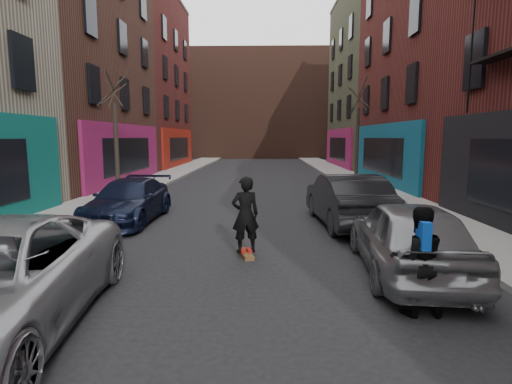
{
  "coord_description": "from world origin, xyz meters",
  "views": [
    {
      "loc": [
        0.63,
        -0.32,
        2.75
      ],
      "look_at": [
        0.45,
        8.03,
        1.6
      ],
      "focal_mm": 28.0,
      "sensor_mm": 36.0,
      "label": 1
    }
  ],
  "objects_px": {
    "parked_left_end": "(129,201)",
    "parked_right_far": "(408,236)",
    "skateboard": "(245,254)",
    "pedestrian": "(418,260)",
    "parked_right_end": "(346,199)",
    "tree_left_far": "(115,123)",
    "skateboarder": "(245,215)",
    "tree_right_far": "(358,124)"
  },
  "relations": [
    {
      "from": "parked_right_end",
      "to": "skateboard",
      "type": "height_order",
      "value": "parked_right_end"
    },
    {
      "from": "skateboard",
      "to": "pedestrian",
      "type": "relative_size",
      "value": 0.47
    },
    {
      "from": "parked_left_end",
      "to": "pedestrian",
      "type": "distance_m",
      "value": 9.61
    },
    {
      "from": "parked_right_end",
      "to": "tree_left_far",
      "type": "bearing_deg",
      "value": -36.2
    },
    {
      "from": "parked_right_end",
      "to": "skateboarder",
      "type": "relative_size",
      "value": 2.78
    },
    {
      "from": "pedestrian",
      "to": "parked_right_end",
      "type": "bearing_deg",
      "value": -89.98
    },
    {
      "from": "skateboarder",
      "to": "parked_right_end",
      "type": "bearing_deg",
      "value": -148.23
    },
    {
      "from": "parked_right_end",
      "to": "skateboarder",
      "type": "height_order",
      "value": "skateboarder"
    },
    {
      "from": "parked_right_end",
      "to": "skateboard",
      "type": "xyz_separation_m",
      "value": [
        -3.01,
        -3.42,
        -0.76
      ]
    },
    {
      "from": "pedestrian",
      "to": "tree_left_far",
      "type": "bearing_deg",
      "value": -51.42
    },
    {
      "from": "parked_right_far",
      "to": "parked_right_end",
      "type": "distance_m",
      "value": 4.54
    },
    {
      "from": "parked_right_end",
      "to": "skateboard",
      "type": "bearing_deg",
      "value": 44.58
    },
    {
      "from": "parked_right_far",
      "to": "parked_right_end",
      "type": "xyz_separation_m",
      "value": [
        -0.31,
        4.53,
        0.04
      ]
    },
    {
      "from": "skateboard",
      "to": "pedestrian",
      "type": "height_order",
      "value": "pedestrian"
    },
    {
      "from": "parked_left_end",
      "to": "parked_right_far",
      "type": "height_order",
      "value": "parked_right_far"
    },
    {
      "from": "tree_right_far",
      "to": "parked_right_far",
      "type": "distance_m",
      "value": 16.87
    },
    {
      "from": "parked_left_end",
      "to": "skateboard",
      "type": "xyz_separation_m",
      "value": [
        4.01,
        -3.79,
        -0.64
      ]
    },
    {
      "from": "tree_left_far",
      "to": "parked_right_end",
      "type": "distance_m",
      "value": 11.39
    },
    {
      "from": "parked_left_end",
      "to": "pedestrian",
      "type": "relative_size",
      "value": 2.78
    },
    {
      "from": "parked_left_end",
      "to": "parked_right_far",
      "type": "relative_size",
      "value": 1.05
    },
    {
      "from": "skateboard",
      "to": "parked_right_end",
      "type": "bearing_deg",
      "value": 31.77
    },
    {
      "from": "parked_left_end",
      "to": "parked_right_end",
      "type": "relative_size",
      "value": 0.96
    },
    {
      "from": "pedestrian",
      "to": "skateboard",
      "type": "bearing_deg",
      "value": -44.94
    },
    {
      "from": "parked_left_end",
      "to": "parked_right_far",
      "type": "distance_m",
      "value": 8.81
    },
    {
      "from": "tree_right_far",
      "to": "parked_right_far",
      "type": "relative_size",
      "value": 1.5
    },
    {
      "from": "skateboard",
      "to": "pedestrian",
      "type": "distance_m",
      "value": 4.18
    },
    {
      "from": "parked_right_far",
      "to": "skateboard",
      "type": "height_order",
      "value": "parked_right_far"
    },
    {
      "from": "parked_right_far",
      "to": "skateboard",
      "type": "distance_m",
      "value": 3.58
    },
    {
      "from": "tree_right_far",
      "to": "pedestrian",
      "type": "bearing_deg",
      "value": -99.91
    },
    {
      "from": "parked_left_end",
      "to": "tree_right_far",
      "type": "bearing_deg",
      "value": 50.1
    },
    {
      "from": "parked_left_end",
      "to": "skateboard",
      "type": "relative_size",
      "value": 5.93
    },
    {
      "from": "parked_right_far",
      "to": "tree_right_far",
      "type": "bearing_deg",
      "value": -94.59
    },
    {
      "from": "parked_right_far",
      "to": "skateboard",
      "type": "bearing_deg",
      "value": -13.69
    },
    {
      "from": "parked_left_end",
      "to": "parked_right_far",
      "type": "xyz_separation_m",
      "value": [
        7.33,
        -4.89,
        0.08
      ]
    },
    {
      "from": "tree_right_far",
      "to": "parked_right_end",
      "type": "distance_m",
      "value": 12.57
    },
    {
      "from": "tree_left_far",
      "to": "parked_right_end",
      "type": "bearing_deg",
      "value": -32.12
    },
    {
      "from": "tree_left_far",
      "to": "parked_left_end",
      "type": "distance_m",
      "value": 6.6
    },
    {
      "from": "skateboarder",
      "to": "tree_left_far",
      "type": "bearing_deg",
      "value": -72.47
    },
    {
      "from": "tree_right_far",
      "to": "parked_right_end",
      "type": "xyz_separation_m",
      "value": [
        -3.0,
        -11.9,
        -2.72
      ]
    },
    {
      "from": "parked_right_end",
      "to": "parked_right_far",
      "type": "bearing_deg",
      "value": 89.89
    },
    {
      "from": "skateboarder",
      "to": "pedestrian",
      "type": "height_order",
      "value": "skateboarder"
    },
    {
      "from": "tree_left_far",
      "to": "skateboard",
      "type": "height_order",
      "value": "tree_left_far"
    }
  ]
}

